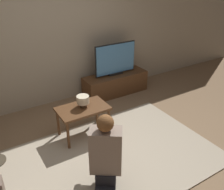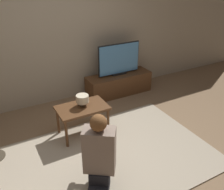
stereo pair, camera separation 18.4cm
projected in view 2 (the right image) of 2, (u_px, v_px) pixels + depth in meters
The scene contains 8 objects.
ground_plane at pixel (105, 160), 3.28m from camera, with size 10.00×10.00×0.00m, color #896B4C.
wall_back at pixel (52, 31), 4.19m from camera, with size 10.00×0.06×2.60m.
rug at pixel (105, 159), 3.28m from camera, with size 2.86×1.82×0.02m.
tv_stand at pixel (119, 84), 4.92m from camera, with size 1.28×0.41×0.40m.
tv at pixel (119, 59), 4.69m from camera, with size 0.86×0.08×0.61m.
coffee_table at pixel (82, 111), 3.60m from camera, with size 0.72×0.45×0.47m.
person_kneeling at pixel (99, 155), 2.65m from camera, with size 0.65×0.78×0.96m.
table_lamp at pixel (82, 100), 3.56m from camera, with size 0.18×0.18×0.17m.
Camera 2 is at (-1.13, -2.26, 2.25)m, focal length 40.00 mm.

